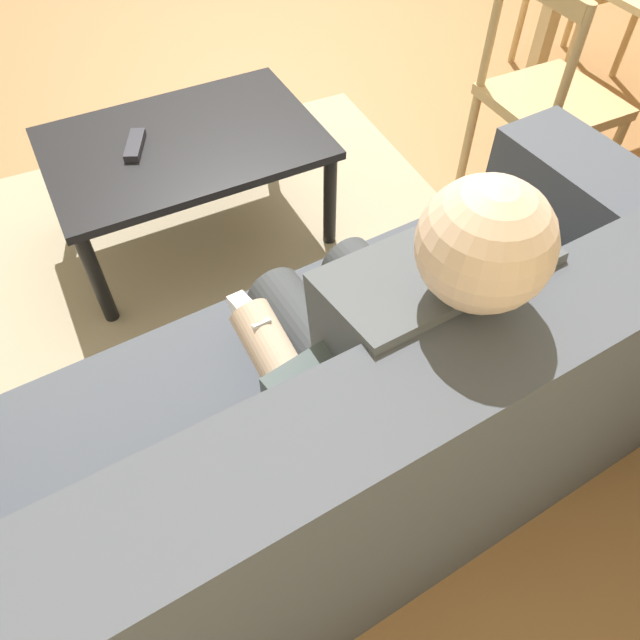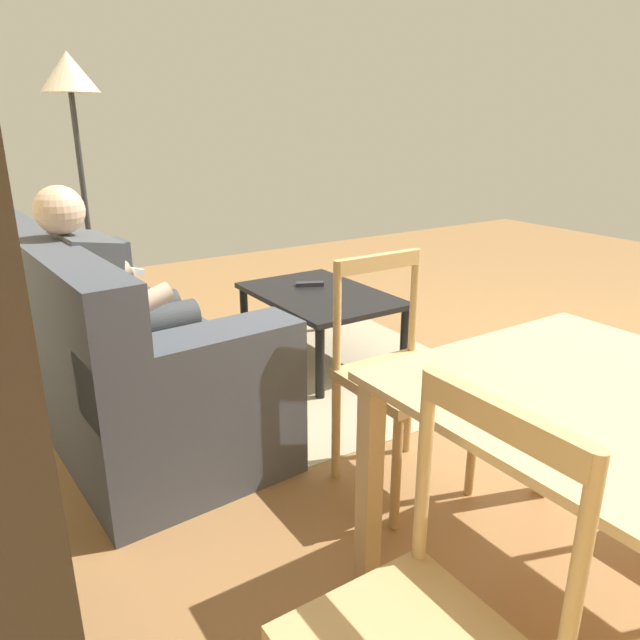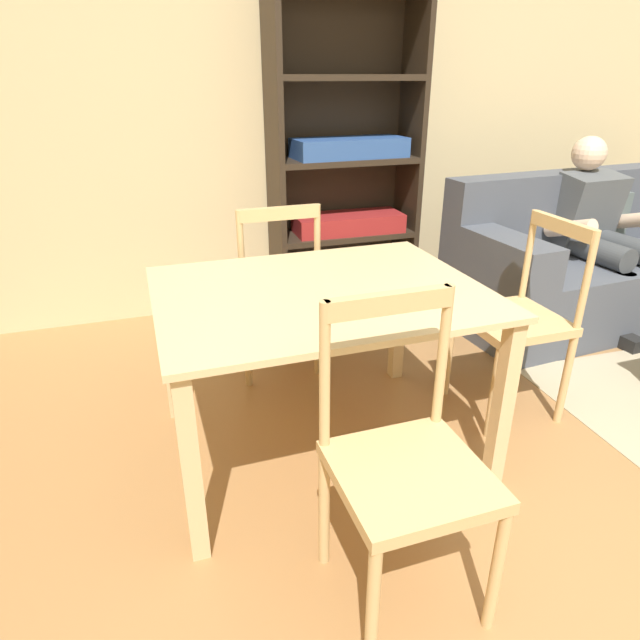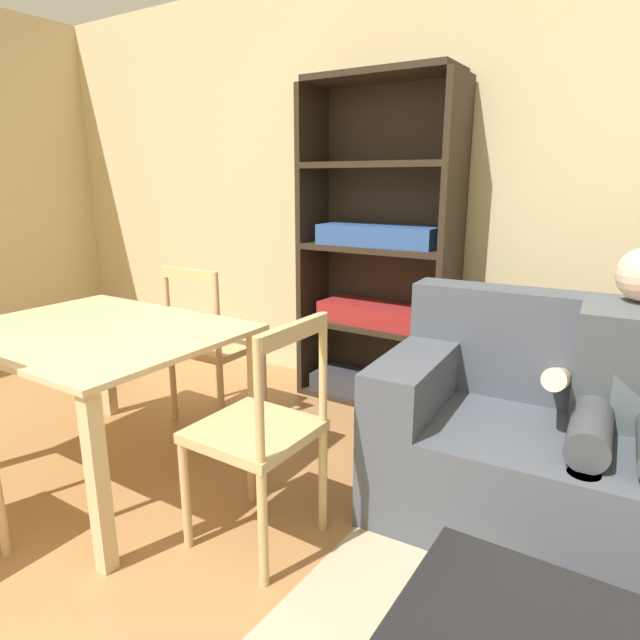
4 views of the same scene
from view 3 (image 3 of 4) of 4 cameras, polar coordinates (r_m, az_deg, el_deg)
wall_back at (r=3.94m, az=4.18°, el=21.87°), size 6.58×0.12×2.66m
couch at (r=4.10m, az=27.57°, el=5.22°), size 2.20×0.94×0.92m
person_lounging at (r=3.90m, az=27.15°, el=8.36°), size 0.61×0.85×1.15m
bookshelf at (r=3.69m, az=2.48°, el=14.17°), size 0.96×0.36×1.98m
dining_table at (r=2.15m, az=0.00°, el=0.66°), size 1.26×0.98×0.73m
dining_chair_near_wall at (r=2.90m, az=-4.85°, el=3.08°), size 0.42×0.42×0.92m
dining_chair_facing_couch at (r=2.66m, az=19.95°, el=0.05°), size 0.43×0.43×0.92m
dining_chair_by_doorway at (r=1.64m, az=8.91°, el=-14.91°), size 0.42×0.42×0.94m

